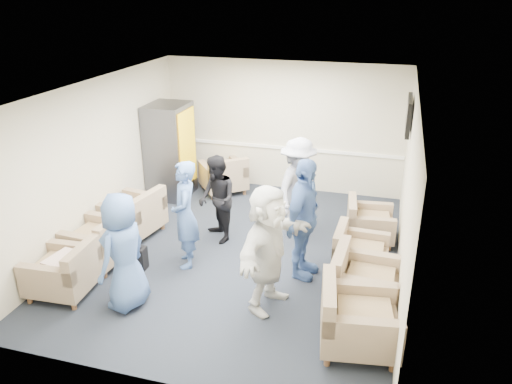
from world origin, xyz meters
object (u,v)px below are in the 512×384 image
(person_back_right, at_px, (298,187))
(person_front_right, at_px, (268,248))
(armchair_left_mid, at_px, (101,243))
(armchair_right_near, at_px, (354,321))
(vending_machine, at_px, (170,151))
(person_front_left, at_px, (123,252))
(armchair_left_far, at_px, (135,216))
(armchair_corner, at_px, (224,177))
(person_back_left, at_px, (217,199))
(armchair_right_far, at_px, (367,224))
(armchair_right_midfar, at_px, (357,255))
(armchair_left_near, at_px, (66,273))
(person_mid_right, at_px, (303,220))
(armchair_right_midnear, at_px, (361,283))
(person_mid_left, at_px, (185,215))

(person_back_right, relative_size, person_front_right, 0.98)
(armchair_left_mid, height_order, armchair_right_near, armchair_right_near)
(person_front_right, bearing_deg, vending_machine, 58.16)
(vending_machine, relative_size, person_back_right, 1.11)
(vending_machine, distance_m, person_front_left, 3.88)
(armchair_left_far, height_order, person_back_right, person_back_right)
(person_back_right, bearing_deg, armchair_corner, 65.84)
(armchair_right_near, distance_m, person_front_left, 3.08)
(person_back_left, bearing_deg, armchair_right_near, 10.30)
(armchair_right_far, height_order, person_front_right, person_front_right)
(armchair_right_far, xyz_separation_m, armchair_corner, (-3.06, 1.36, 0.03))
(armchair_right_midfar, height_order, person_front_left, person_front_left)
(armchair_left_far, relative_size, armchair_corner, 0.85)
(person_back_left, bearing_deg, armchair_corner, 157.25)
(armchair_left_near, height_order, armchair_right_midfar, armchair_left_near)
(armchair_right_far, bearing_deg, person_mid_right, 141.94)
(armchair_right_midfar, bearing_deg, armchair_left_far, 88.24)
(armchair_left_far, relative_size, armchair_right_far, 1.19)
(armchair_right_midnear, relative_size, person_mid_left, 0.54)
(armchair_right_far, bearing_deg, person_mid_left, 114.15)
(armchair_left_near, distance_m, armchair_right_far, 4.85)
(armchair_right_midfar, distance_m, person_front_right, 1.70)
(armchair_right_midnear, xyz_separation_m, person_mid_right, (-0.92, 0.55, 0.58))
(person_mid_left, distance_m, person_back_left, 0.92)
(person_mid_right, bearing_deg, armchair_left_mid, 108.80)
(person_back_right, bearing_deg, armchair_right_midnear, -133.18)
(armchair_right_midnear, distance_m, person_front_right, 1.38)
(armchair_right_far, height_order, person_back_left, person_back_left)
(armchair_right_near, relative_size, person_back_left, 0.69)
(armchair_right_near, bearing_deg, armchair_right_midnear, -9.51)
(armchair_left_far, xyz_separation_m, armchair_right_far, (3.92, 0.88, -0.04))
(person_mid_left, xyz_separation_m, person_mid_right, (1.79, 0.17, 0.08))
(armchair_left_mid, relative_size, vending_machine, 0.49)
(armchair_left_near, xyz_separation_m, person_back_right, (2.75, 2.75, 0.53))
(armchair_left_mid, xyz_separation_m, person_mid_left, (1.31, 0.34, 0.50))
(armchair_right_far, relative_size, person_front_right, 0.49)
(armchair_right_midnear, xyz_separation_m, person_back_right, (-1.28, 1.92, 0.52))
(armchair_right_midfar, height_order, person_mid_left, person_mid_left)
(person_mid_right, relative_size, person_front_right, 1.05)
(armchair_right_midfar, bearing_deg, armchair_left_near, 114.98)
(armchair_right_midfar, bearing_deg, person_front_left, 121.67)
(armchair_right_midfar, distance_m, armchair_corner, 3.88)
(vending_machine, bearing_deg, armchair_right_far, -12.99)
(armchair_right_near, height_order, person_mid_left, person_mid_left)
(armchair_left_near, xyz_separation_m, armchair_right_near, (4.02, -0.05, 0.03))
(person_front_left, bearing_deg, vending_machine, -153.72)
(person_front_right, bearing_deg, armchair_left_far, 79.20)
(armchair_left_mid, bearing_deg, person_front_left, 51.84)
(person_mid_left, bearing_deg, armchair_right_midnear, 59.02)
(armchair_left_near, bearing_deg, person_mid_left, 129.32)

